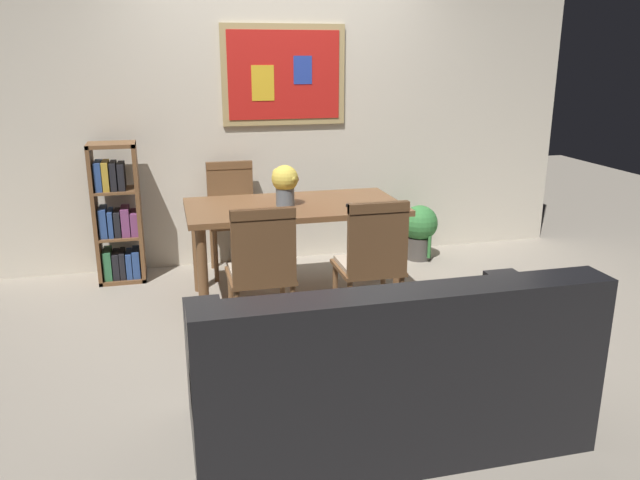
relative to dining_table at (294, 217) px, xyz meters
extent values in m
plane|color=gray|center=(0.09, -0.40, -0.63)|extent=(12.00, 12.00, 0.00)
cube|color=beige|center=(0.09, 1.01, 0.67)|extent=(5.20, 0.10, 2.60)
cube|color=tan|center=(0.12, 0.95, 0.97)|extent=(1.03, 0.02, 0.81)
cube|color=red|center=(0.12, 0.93, 0.97)|extent=(0.93, 0.01, 0.71)
cube|color=gold|center=(-0.06, 0.93, 0.91)|extent=(0.19, 0.00, 0.28)
cube|color=#263FA5|center=(0.28, 0.93, 1.01)|extent=(0.16, 0.00, 0.23)
cube|color=brown|center=(0.00, 0.00, 0.08)|extent=(1.54, 0.81, 0.04)
cylinder|color=brown|center=(-0.69, -0.33, -0.29)|extent=(0.07, 0.07, 0.68)
cylinder|color=brown|center=(0.69, -0.33, -0.29)|extent=(0.07, 0.07, 0.68)
cylinder|color=brown|center=(-0.69, 0.33, -0.29)|extent=(0.07, 0.07, 0.68)
cylinder|color=brown|center=(0.69, 0.33, -0.29)|extent=(0.07, 0.07, 0.68)
cube|color=brown|center=(0.34, -0.68, -0.19)|extent=(0.40, 0.40, 0.03)
cube|color=#C6B299|center=(0.34, -0.68, -0.16)|extent=(0.36, 0.36, 0.03)
cylinder|color=brown|center=(0.17, -0.85, -0.41)|extent=(0.04, 0.04, 0.42)
cylinder|color=brown|center=(0.51, -0.85, -0.41)|extent=(0.04, 0.04, 0.42)
cylinder|color=brown|center=(0.17, -0.51, -0.41)|extent=(0.04, 0.04, 0.42)
cylinder|color=brown|center=(0.51, -0.51, -0.41)|extent=(0.04, 0.04, 0.42)
cube|color=brown|center=(0.34, -0.86, 0.05)|extent=(0.38, 0.04, 0.46)
cube|color=brown|center=(0.34, -0.86, 0.25)|extent=(0.38, 0.05, 0.06)
cube|color=brown|center=(-0.37, 0.67, -0.19)|extent=(0.40, 0.40, 0.03)
cube|color=#C6B299|center=(-0.37, 0.67, -0.16)|extent=(0.36, 0.36, 0.03)
cylinder|color=brown|center=(-0.20, 0.84, -0.41)|extent=(0.04, 0.04, 0.42)
cylinder|color=brown|center=(-0.54, 0.84, -0.41)|extent=(0.04, 0.04, 0.42)
cylinder|color=brown|center=(-0.20, 0.50, -0.41)|extent=(0.04, 0.04, 0.42)
cylinder|color=brown|center=(-0.54, 0.50, -0.41)|extent=(0.04, 0.04, 0.42)
cube|color=brown|center=(-0.37, 0.85, 0.05)|extent=(0.38, 0.04, 0.46)
cube|color=brown|center=(-0.37, 0.85, 0.25)|extent=(0.38, 0.05, 0.06)
cube|color=brown|center=(-0.36, -0.67, -0.19)|extent=(0.40, 0.40, 0.03)
cube|color=#C6B299|center=(-0.36, -0.67, -0.16)|extent=(0.36, 0.36, 0.03)
cylinder|color=brown|center=(-0.53, -0.84, -0.41)|extent=(0.04, 0.04, 0.42)
cylinder|color=brown|center=(-0.19, -0.84, -0.41)|extent=(0.04, 0.04, 0.42)
cylinder|color=brown|center=(-0.53, -0.50, -0.41)|extent=(0.04, 0.04, 0.42)
cylinder|color=brown|center=(-0.19, -0.50, -0.41)|extent=(0.04, 0.04, 0.42)
cube|color=brown|center=(-0.36, -0.85, 0.05)|extent=(0.38, 0.04, 0.46)
cube|color=brown|center=(-0.36, -0.85, 0.25)|extent=(0.38, 0.05, 0.06)
cube|color=black|center=(0.05, -1.78, -0.43)|extent=(1.80, 0.84, 0.40)
cube|color=black|center=(0.05, -2.10, -0.01)|extent=(1.80, 0.20, 0.44)
cube|color=black|center=(-0.76, -1.78, -0.12)|extent=(0.18, 0.80, 0.22)
cube|color=black|center=(0.86, -1.78, -0.12)|extent=(0.18, 0.80, 0.22)
cube|color=#B78C33|center=(-0.40, -1.96, -0.07)|extent=(0.32, 0.16, 0.33)
cube|color=#334C72|center=(0.05, -1.96, -0.07)|extent=(0.32, 0.16, 0.33)
cube|color=#334C72|center=(0.50, -1.96, -0.07)|extent=(0.32, 0.16, 0.33)
cube|color=brown|center=(-1.44, 0.72, -0.07)|extent=(0.03, 0.28, 1.11)
cube|color=brown|center=(-1.11, 0.72, -0.07)|extent=(0.03, 0.28, 1.11)
cube|color=brown|center=(-1.27, 0.72, -0.61)|extent=(0.36, 0.28, 0.03)
cube|color=brown|center=(-1.27, 0.72, 0.47)|extent=(0.36, 0.28, 0.03)
cube|color=brown|center=(-1.27, 0.72, -0.26)|extent=(0.30, 0.28, 0.02)
cube|color=brown|center=(-1.27, 0.72, 0.11)|extent=(0.30, 0.28, 0.02)
cube|color=#337247|center=(-1.38, 0.72, -0.48)|extent=(0.06, 0.22, 0.23)
cube|color=black|center=(-1.32, 0.72, -0.49)|extent=(0.05, 0.22, 0.21)
cube|color=black|center=(-1.27, 0.72, -0.49)|extent=(0.04, 0.22, 0.21)
cube|color=#2D4C8C|center=(-1.22, 0.72, -0.50)|extent=(0.04, 0.22, 0.20)
cube|color=#2D4C8C|center=(-1.16, 0.72, -0.49)|extent=(0.06, 0.22, 0.22)
cube|color=#2D4C8C|center=(-1.38, 0.72, -0.13)|extent=(0.06, 0.22, 0.23)
cube|color=#2D4C8C|center=(-1.33, 0.72, -0.14)|extent=(0.04, 0.22, 0.20)
cube|color=black|center=(-1.28, 0.72, -0.15)|extent=(0.05, 0.22, 0.20)
cube|color=#7F3F72|center=(-1.22, 0.72, -0.14)|extent=(0.06, 0.22, 0.22)
cube|color=#7F3F72|center=(-1.15, 0.72, -0.15)|extent=(0.05, 0.22, 0.18)
cube|color=#2D4C8C|center=(-1.39, 0.72, 0.23)|extent=(0.05, 0.22, 0.22)
cube|color=gold|center=(-1.33, 0.72, 0.23)|extent=(0.05, 0.22, 0.22)
cube|color=black|center=(-1.28, 0.72, 0.23)|extent=(0.05, 0.22, 0.21)
cube|color=black|center=(-1.22, 0.72, 0.23)|extent=(0.05, 0.22, 0.20)
cylinder|color=#4C4742|center=(1.26, 0.65, -0.53)|extent=(0.22, 0.22, 0.20)
cylinder|color=#332319|center=(1.26, 0.65, -0.43)|extent=(0.20, 0.20, 0.02)
sphere|color=#387F3D|center=(1.26, 0.65, -0.30)|extent=(0.32, 0.32, 0.32)
cylinder|color=#387F3D|center=(1.31, 0.53, -0.48)|extent=(0.03, 0.03, 0.20)
cylinder|color=#387F3D|center=(1.37, 0.72, -0.50)|extent=(0.03, 0.03, 0.23)
cylinder|color=slate|center=(-0.07, -0.04, 0.16)|extent=(0.13, 0.13, 0.13)
sphere|color=#EACC4C|center=(-0.07, -0.04, 0.29)|extent=(0.19, 0.19, 0.19)
sphere|color=#EACC4C|center=(-0.11, 0.03, 0.32)|extent=(0.08, 0.08, 0.08)
sphere|color=#EACC4C|center=(-0.03, -0.10, 0.30)|extent=(0.05, 0.05, 0.05)
sphere|color=#D86633|center=(0.00, -0.02, 0.28)|extent=(0.06, 0.06, 0.06)
cube|color=black|center=(0.41, -0.20, 0.11)|extent=(0.16, 0.12, 0.02)
cube|color=gray|center=(0.41, -0.20, 0.12)|extent=(0.10, 0.08, 0.00)
camera|label=1|loc=(-0.89, -4.32, 1.14)|focal=35.19mm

